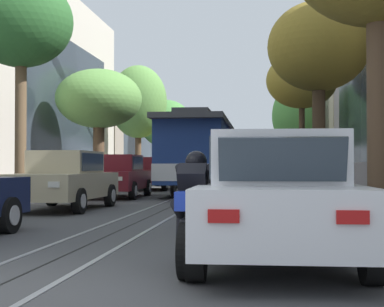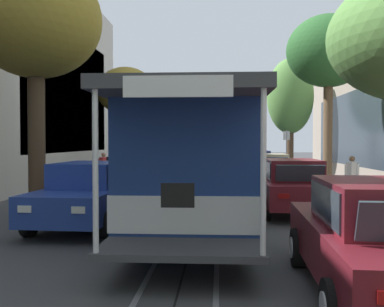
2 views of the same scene
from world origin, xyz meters
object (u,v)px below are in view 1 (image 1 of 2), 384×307
parked_car_beige_second_left (65,180)px  parked_car_maroon_mid_left (117,176)px  parked_car_yellow_fifth_left (175,172)px  pedestrian_crossing_far (73,172)px  parked_car_blue_fourth_right (264,175)px  street_tree_kerb_left_mid (99,100)px  street_tree_kerb_left_far (166,124)px  street_tree_kerb_left_fourth (138,102)px  pedestrian_on_right_pavement (381,180)px  parked_car_blue_second_right (262,183)px  street_tree_kerb_right_mid (302,81)px  parked_car_black_mid_right (262,178)px  street_tree_kerb_right_fourth (295,116)px  parked_car_maroon_fourth_left (153,173)px  street_tree_kerb_right_second (319,48)px  cable_car_trolley (198,154)px  street_tree_kerb_left_second (21,25)px  parked_car_white_near_right (277,198)px

parked_car_beige_second_left → parked_car_maroon_mid_left: same height
parked_car_yellow_fifth_left → pedestrian_crossing_far: (-3.59, -8.35, 0.09)m
parked_car_blue_fourth_right → pedestrian_crossing_far: size_ratio=2.79×
street_tree_kerb_left_mid → street_tree_kerb_left_far: (0.04, 18.16, 0.19)m
parked_car_yellow_fifth_left → street_tree_kerb_left_fourth: bearing=-169.1°
parked_car_maroon_mid_left → street_tree_kerb_left_far: street_tree_kerb_left_far is taller
parked_car_maroon_mid_left → street_tree_kerb_left_fourth: (-2.07, 13.32, 4.17)m
parked_car_yellow_fifth_left → pedestrian_crossing_far: pedestrian_crossing_far is taller
parked_car_blue_fourth_right → pedestrian_on_right_pavement: 10.77m
parked_car_blue_second_right → street_tree_kerb_right_mid: 20.41m
parked_car_black_mid_right → street_tree_kerb_right_fourth: 24.45m
street_tree_kerb_left_far → parked_car_yellow_fifth_left: bearing=-76.9°
parked_car_beige_second_left → parked_car_maroon_fourth_left: 12.92m
street_tree_kerb_left_fourth → parked_car_maroon_fourth_left: bearing=-71.8°
parked_car_maroon_fourth_left → parked_car_yellow_fifth_left: (0.13, 6.69, 0.00)m
parked_car_maroon_fourth_left → street_tree_kerb_left_far: bearing=97.0°
street_tree_kerb_left_far → pedestrian_crossing_far: bearing=-95.3°
pedestrian_crossing_far → street_tree_kerb_right_second: bearing=-22.7°
parked_car_yellow_fifth_left → street_tree_kerb_right_fourth: (7.56, 7.58, 3.90)m
street_tree_kerb_left_fourth → cable_car_trolley: bearing=-66.1°
parked_car_blue_second_right → pedestrian_on_right_pavement: (2.58, 0.06, 0.08)m
street_tree_kerb_left_second → street_tree_kerb_right_fourth: 27.14m
parked_car_yellow_fifth_left → street_tree_kerb_left_second: size_ratio=0.63×
street_tree_kerb_left_mid → cable_car_trolley: 5.49m
parked_car_white_near_right → parked_car_blue_second_right: 5.73m
parked_car_maroon_fourth_left → street_tree_kerb_right_fourth: street_tree_kerb_right_fourth is taller
street_tree_kerb_left_mid → parked_car_blue_second_right: bearing=-59.8°
parked_car_beige_second_left → parked_car_black_mid_right: 6.17m
parked_car_yellow_fifth_left → street_tree_kerb_right_fourth: size_ratio=0.62×
street_tree_kerb_left_mid → pedestrian_on_right_pavement: (9.79, -12.31, -3.23)m
parked_car_beige_second_left → street_tree_kerb_left_mid: bearing=100.9°
parked_car_maroon_mid_left → street_tree_kerb_left_mid: size_ratio=0.80×
street_tree_kerb_right_fourth → parked_car_black_mid_right: bearing=-95.6°
parked_car_maroon_fourth_left → parked_car_blue_second_right: 16.11m
parked_car_beige_second_left → parked_car_white_near_right: same height
parked_car_maroon_fourth_left → parked_car_yellow_fifth_left: 6.69m
parked_car_maroon_fourth_left → street_tree_kerb_right_mid: bearing=30.7°
street_tree_kerb_left_second → street_tree_kerb_left_far: size_ratio=1.14×
parked_car_yellow_fifth_left → street_tree_kerb_right_fourth: 11.39m
street_tree_kerb_left_second → pedestrian_on_right_pavement: bearing=-22.4°
parked_car_black_mid_right → street_tree_kerb_left_second: (-7.35, -1.31, 4.72)m
parked_car_blue_second_right → parked_car_blue_fourth_right: same height
street_tree_kerb_right_second → pedestrian_crossing_far: 12.66m
parked_car_maroon_fourth_left → street_tree_kerb_left_mid: size_ratio=0.81×
parked_car_beige_second_left → parked_car_blue_fourth_right: same height
street_tree_kerb_left_fourth → street_tree_kerb_left_far: 9.09m
street_tree_kerb_left_fourth → pedestrian_crossing_far: (-1.39, -7.93, -4.08)m
street_tree_kerb_right_second → parked_car_maroon_fourth_left: bearing=140.0°
parked_car_beige_second_left → parked_car_black_mid_right: same height
parked_car_yellow_fifth_left → street_tree_kerb_left_far: bearing=103.1°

